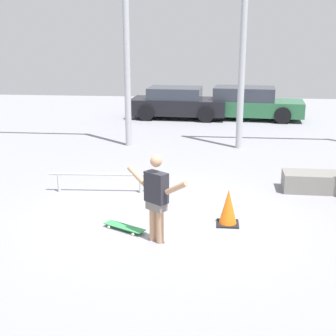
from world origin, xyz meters
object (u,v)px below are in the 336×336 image
at_px(skateboarder, 156,195).
at_px(skateboard, 124,227).
at_px(grind_box, 330,182).
at_px(parked_car_green, 247,104).
at_px(parked_car_black, 178,103).
at_px(grind_rail, 99,177).
at_px(traffic_cone, 228,207).

distance_m(skateboarder, skateboard, 1.10).
bearing_deg(skateboarder, grind_box, 77.83).
xyz_separation_m(grind_box, parked_car_green, (-1.33, 9.36, 0.43)).
bearing_deg(skateboard, parked_car_black, 118.52).
relative_size(grind_rail, parked_car_black, 0.56).
bearing_deg(skateboard, grind_box, 60.30).
relative_size(grind_rail, traffic_cone, 3.27).
height_order(parked_car_black, parked_car_green, parked_car_green).
bearing_deg(traffic_cone, parked_car_black, 99.36).
height_order(parked_car_black, traffic_cone, parked_car_black).
relative_size(grind_box, traffic_cone, 3.02).
relative_size(grind_box, grind_rail, 0.92).
height_order(skateboarder, traffic_cone, skateboarder).
distance_m(grind_box, grind_rail, 5.24).
distance_m(parked_car_black, parked_car_green, 2.91).
height_order(grind_box, grind_rail, grind_rail).
bearing_deg(skateboarder, parked_car_black, 130.62).
distance_m(skateboard, grind_box, 4.99).
height_order(grind_box, parked_car_green, parked_car_green).
bearing_deg(grind_rail, traffic_cone, -28.96).
xyz_separation_m(grind_box, parked_car_black, (-4.24, 9.28, 0.42)).
xyz_separation_m(grind_rail, parked_car_green, (3.87, 9.93, 0.29)).
distance_m(skateboarder, traffic_cone, 1.61).
bearing_deg(traffic_cone, grind_rail, 151.04).
xyz_separation_m(skateboarder, grind_box, (3.60, 3.04, -0.63)).
xyz_separation_m(parked_car_black, traffic_cone, (1.89, -11.44, -0.30)).
height_order(skateboarder, skateboard, skateboarder).
bearing_deg(skateboarder, traffic_cone, 72.92).
distance_m(skateboard, traffic_cone, 1.97).
xyz_separation_m(skateboard, parked_car_black, (0.01, 11.91, 0.57)).
bearing_deg(skateboarder, grind_rail, 160.84).
xyz_separation_m(skateboard, grind_box, (4.24, 2.63, 0.15)).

